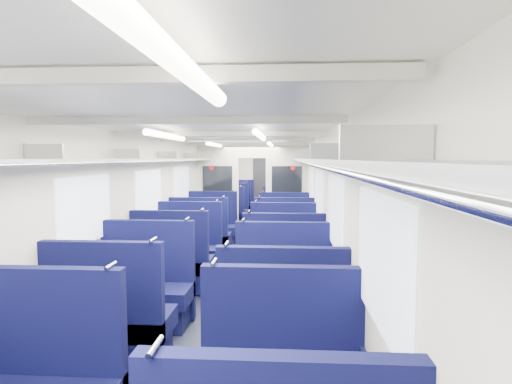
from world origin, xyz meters
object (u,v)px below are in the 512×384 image
object	(u,v)px
seat_12	(173,266)
seat_20	(224,217)
seat_9	(283,336)
seat_19	(285,231)
bulkhead	(252,188)
seat_16	(200,239)
seat_15	(284,254)
seat_26	(237,204)
seat_27	(285,204)
end_door	(263,185)
seat_23	(285,213)
seat_24	(233,208)
seat_18	(211,229)
seat_21	(285,218)
seat_8	(110,326)
seat_14	(188,252)
seat_17	(284,240)
seat_22	(229,212)
seat_11	(283,296)
seat_10	(145,292)
seat_25	(285,208)
seat_13	(284,271)

from	to	relation	value
seat_12	seat_20	size ratio (longest dim) A/B	1.00
seat_9	seat_19	size ratio (longest dim) A/B	1.00
bulkhead	seat_16	bearing A→B (deg)	-107.69
seat_15	seat_16	world-z (taller)	same
seat_26	seat_16	bearing A→B (deg)	-90.00
bulkhead	seat_27	distance (m)	4.38
end_door	seat_23	world-z (taller)	end_door
seat_16	seat_24	xyz separation A→B (m)	(0.00, 5.45, 0.00)
seat_16	seat_23	world-z (taller)	same
seat_18	seat_21	bearing A→B (deg)	50.90
seat_18	seat_26	distance (m)	5.36
seat_8	seat_14	bearing A→B (deg)	90.00
seat_26	seat_8	bearing A→B (deg)	-90.00
seat_8	seat_18	size ratio (longest dim) A/B	1.00
seat_12	seat_16	size ratio (longest dim) A/B	1.00
seat_14	seat_19	size ratio (longest dim) A/B	1.00
seat_17	seat_21	world-z (taller)	same
seat_15	seat_16	bearing A→B (deg)	144.06
seat_21	seat_22	bearing A→B (deg)	146.44
bulkhead	seat_8	world-z (taller)	bulkhead
seat_16	seat_20	world-z (taller)	same
seat_15	seat_23	size ratio (longest dim) A/B	1.00
seat_21	seat_23	xyz separation A→B (m)	(0.00, 1.06, 0.00)
seat_11	seat_17	bearing A→B (deg)	90.00
end_door	seat_10	size ratio (longest dim) A/B	1.57
seat_16	seat_24	bearing A→B (deg)	90.00
seat_17	seat_23	distance (m)	4.32
seat_12	seat_25	bearing A→B (deg)	77.91
seat_14	seat_26	bearing A→B (deg)	90.00
seat_19	seat_25	size ratio (longest dim) A/B	1.00
seat_25	seat_24	bearing A→B (deg)	-175.03
seat_17	seat_10	bearing A→B (deg)	-115.06
seat_24	seat_25	size ratio (longest dim) A/B	1.00
seat_18	seat_27	distance (m)	5.77
seat_10	seat_25	size ratio (longest dim) A/B	1.00
seat_16	seat_21	world-z (taller)	same
seat_16	seat_13	bearing A→B (deg)	-54.63
seat_20	seat_13	bearing A→B (deg)	-73.59
seat_20	seat_22	bearing A→B (deg)	90.00
seat_16	seat_23	xyz separation A→B (m)	(1.66, 4.40, 0.00)
bulkhead	seat_24	world-z (taller)	bulkhead
seat_15	seat_19	distance (m)	2.29
seat_14	seat_20	distance (m)	4.43
bulkhead	seat_27	xyz separation A→B (m)	(0.83, 4.22, -0.84)
bulkhead	seat_21	distance (m)	1.39
seat_23	seat_27	bearing A→B (deg)	90.00
seat_8	seat_12	xyz separation A→B (m)	(0.00, 2.37, 0.00)
seat_10	seat_14	size ratio (longest dim) A/B	1.00
seat_20	seat_18	bearing A→B (deg)	-90.00
end_door	seat_20	size ratio (longest dim) A/B	1.57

